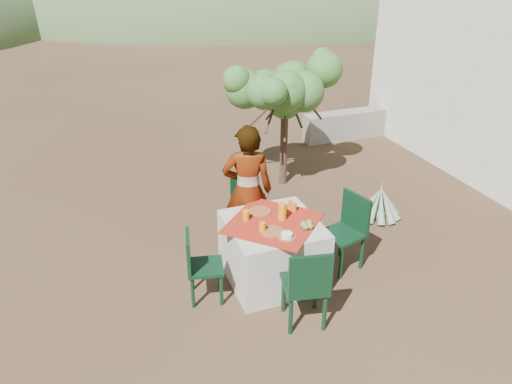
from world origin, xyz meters
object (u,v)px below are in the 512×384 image
(agave, at_px, (380,203))
(shrub_tree, at_px, (287,94))
(chair_near, at_px, (307,285))
(chair_left, at_px, (199,264))
(table, at_px, (273,251))
(chair_far, at_px, (247,202))
(juice_pitcher, at_px, (282,211))
(chair_right, at_px, (348,228))
(person, at_px, (248,191))

(agave, bearing_deg, shrub_tree, 116.52)
(chair_near, distance_m, chair_left, 1.22)
(table, relative_size, chair_far, 1.55)
(agave, height_order, juice_pitcher, juice_pitcher)
(chair_near, height_order, agave, chair_near)
(shrub_tree, height_order, agave, shrub_tree)
(chair_far, xyz_separation_m, chair_left, (-0.96, -1.15, -0.01))
(chair_left, relative_size, agave, 1.23)
(shrub_tree, bearing_deg, chair_far, -130.63)
(chair_right, bearing_deg, shrub_tree, 158.44)
(shrub_tree, relative_size, agave, 2.78)
(shrub_tree, xyz_separation_m, juice_pitcher, (-1.07, -2.37, -0.61))
(chair_near, bearing_deg, chair_right, -127.18)
(chair_far, xyz_separation_m, chair_right, (0.88, -1.14, 0.05))
(chair_left, relative_size, juice_pitcher, 4.08)
(person, bearing_deg, juice_pitcher, 123.78)
(agave, bearing_deg, juice_pitcher, -157.21)
(chair_left, bearing_deg, table, -73.06)
(juice_pitcher, bearing_deg, chair_near, -97.10)
(person, relative_size, agave, 2.53)
(person, bearing_deg, chair_far, -89.67)
(chair_near, xyz_separation_m, chair_left, (-0.90, 0.81, -0.06))
(chair_near, distance_m, agave, 2.62)
(chair_right, height_order, shrub_tree, shrub_tree)
(chair_near, distance_m, juice_pitcher, 0.98)
(chair_right, bearing_deg, agave, 113.95)
(chair_near, height_order, chair_right, chair_near)
(chair_near, distance_m, chair_right, 1.25)
(table, xyz_separation_m, shrub_tree, (1.20, 2.40, 1.09))
(table, distance_m, chair_far, 1.09)
(chair_near, bearing_deg, chair_far, -80.23)
(chair_near, height_order, shrub_tree, shrub_tree)
(chair_far, height_order, chair_right, chair_right)
(chair_near, height_order, person, person)
(juice_pitcher, bearing_deg, table, -167.15)
(chair_right, xyz_separation_m, shrub_tree, (0.25, 2.45, 0.95))
(table, bearing_deg, juice_pitcher, 12.85)
(chair_right, distance_m, person, 1.29)
(chair_left, xyz_separation_m, agave, (2.88, 0.88, -0.23))
(person, xyz_separation_m, agave, (2.05, 0.13, -0.62))
(chair_right, xyz_separation_m, person, (-1.01, 0.74, 0.33))
(juice_pitcher, bearing_deg, shrub_tree, 65.65)
(table, height_order, shrub_tree, shrub_tree)
(table, relative_size, shrub_tree, 0.70)
(chair_far, bearing_deg, chair_left, -128.54)
(chair_right, bearing_deg, chair_left, -105.36)
(chair_left, relative_size, shrub_tree, 0.44)
(chair_left, bearing_deg, juice_pitcher, -72.02)
(agave, bearing_deg, chair_left, -163.04)
(chair_far, xyz_separation_m, agave, (1.92, -0.27, -0.24))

